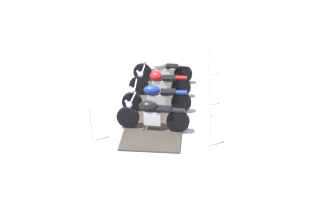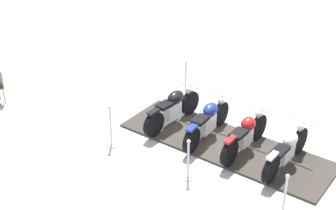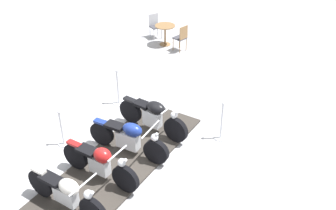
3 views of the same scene
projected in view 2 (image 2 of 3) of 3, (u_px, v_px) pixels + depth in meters
ground_plane at (224, 145)px, 12.43m from camera, size 80.00×80.00×0.00m
display_platform at (225, 144)px, 12.42m from camera, size 5.63×3.71×0.05m
motorcycle_cream at (287, 149)px, 11.39m from camera, size 1.00×2.02×0.96m
motorcycle_maroon at (246, 134)px, 11.93m from camera, size 0.96×1.97×0.96m
motorcycle_navy at (208, 121)px, 12.48m from camera, size 1.20×2.00×0.93m
motorcycle_black at (173, 108)px, 13.02m from camera, size 0.98×2.06×0.98m
stanchion_left_mid at (188, 165)px, 11.10m from camera, size 0.28×0.28×1.03m
stanchion_left_rear at (111, 133)px, 12.30m from camera, size 0.36×0.36×1.11m
stanchion_left_front at (284, 203)px, 9.90m from camera, size 0.29×0.29×1.12m
stanchion_right_rear at (186, 84)px, 14.60m from camera, size 0.33×0.33×1.10m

